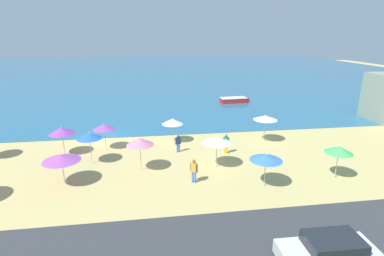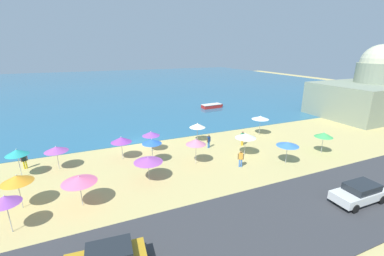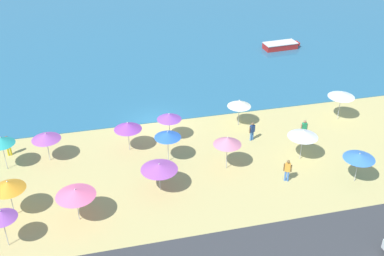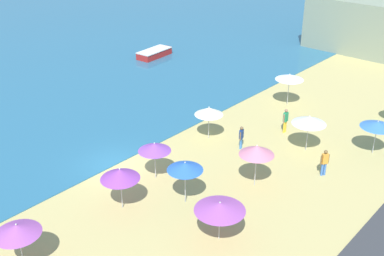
{
  "view_description": "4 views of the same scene",
  "coord_description": "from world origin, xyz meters",
  "px_view_note": "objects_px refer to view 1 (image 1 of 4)",
  "views": [
    {
      "loc": [
        4.71,
        -28.25,
        9.68
      ],
      "look_at": [
        8.65,
        -0.72,
        0.9
      ],
      "focal_mm": 28.0,
      "sensor_mm": 36.0,
      "label": 1
    },
    {
      "loc": [
        -5.8,
        -28.75,
        10.86
      ],
      "look_at": [
        7.14,
        0.7,
        0.87
      ],
      "focal_mm": 24.0,
      "sensor_mm": 36.0,
      "label": 2
    },
    {
      "loc": [
        -5.22,
        -34.64,
        19.84
      ],
      "look_at": [
        2.33,
        -3.59,
        1.21
      ],
      "focal_mm": 45.0,
      "sensor_mm": 36.0,
      "label": 3
    },
    {
      "loc": [
        -15.98,
        -20.31,
        15.12
      ],
      "look_at": [
        4.79,
        -2.13,
        1.5
      ],
      "focal_mm": 45.0,
      "sensor_mm": 36.0,
      "label": 4
    }
  ],
  "objects_px": {
    "beach_umbrella_0": "(62,131)",
    "beach_umbrella_9": "(339,150)",
    "beach_umbrella_15": "(217,140)",
    "skiff_nearshore": "(234,100)",
    "beach_umbrella_1": "(172,121)",
    "beach_umbrella_2": "(266,158)",
    "beach_umbrella_7": "(140,141)",
    "beach_umbrella_12": "(61,158)",
    "bather_3": "(226,143)",
    "beach_umbrella_11": "(104,127)",
    "beach_umbrella_14": "(89,136)",
    "parked_car_2": "(329,251)",
    "bather_1": "(194,170)",
    "bather_2": "(178,142)",
    "beach_umbrella_13": "(265,118)"
  },
  "relations": [
    {
      "from": "beach_umbrella_0",
      "to": "beach_umbrella_9",
      "type": "xyz_separation_m",
      "value": [
        19.97,
        -7.13,
        0.0
      ]
    },
    {
      "from": "beach_umbrella_15",
      "to": "skiff_nearshore",
      "type": "distance_m",
      "value": 22.62
    },
    {
      "from": "beach_umbrella_0",
      "to": "beach_umbrella_1",
      "type": "bearing_deg",
      "value": 10.22
    },
    {
      "from": "beach_umbrella_2",
      "to": "skiff_nearshore",
      "type": "xyz_separation_m",
      "value": [
        4.89,
        24.72,
        -1.63
      ]
    },
    {
      "from": "beach_umbrella_7",
      "to": "beach_umbrella_12",
      "type": "relative_size",
      "value": 1.07
    },
    {
      "from": "beach_umbrella_7",
      "to": "skiff_nearshore",
      "type": "height_order",
      "value": "beach_umbrella_7"
    },
    {
      "from": "beach_umbrella_1",
      "to": "beach_umbrella_12",
      "type": "xyz_separation_m",
      "value": [
        -7.87,
        -7.12,
        -0.12
      ]
    },
    {
      "from": "bather_3",
      "to": "beach_umbrella_1",
      "type": "bearing_deg",
      "value": 140.74
    },
    {
      "from": "beach_umbrella_0",
      "to": "beach_umbrella_1",
      "type": "distance_m",
      "value": 9.38
    },
    {
      "from": "beach_umbrella_11",
      "to": "beach_umbrella_1",
      "type": "bearing_deg",
      "value": 8.38
    },
    {
      "from": "beach_umbrella_2",
      "to": "beach_umbrella_9",
      "type": "relative_size",
      "value": 0.95
    },
    {
      "from": "beach_umbrella_7",
      "to": "beach_umbrella_14",
      "type": "relative_size",
      "value": 1.04
    },
    {
      "from": "parked_car_2",
      "to": "bather_1",
      "type": "bearing_deg",
      "value": 118.2
    },
    {
      "from": "skiff_nearshore",
      "to": "beach_umbrella_0",
      "type": "bearing_deg",
      "value": -138.64
    },
    {
      "from": "beach_umbrella_11",
      "to": "skiff_nearshore",
      "type": "bearing_deg",
      "value": 45.28
    },
    {
      "from": "beach_umbrella_1",
      "to": "beach_umbrella_12",
      "type": "bearing_deg",
      "value": -137.86
    },
    {
      "from": "beach_umbrella_11",
      "to": "bather_3",
      "type": "bearing_deg",
      "value": -14.08
    },
    {
      "from": "beach_umbrella_0",
      "to": "beach_umbrella_11",
      "type": "relative_size",
      "value": 1.04
    },
    {
      "from": "beach_umbrella_12",
      "to": "parked_car_2",
      "type": "bearing_deg",
      "value": -35.75
    },
    {
      "from": "beach_umbrella_1",
      "to": "beach_umbrella_12",
      "type": "height_order",
      "value": "beach_umbrella_1"
    },
    {
      "from": "beach_umbrella_15",
      "to": "bather_2",
      "type": "xyz_separation_m",
      "value": [
        -2.57,
        3.34,
        -1.28
      ]
    },
    {
      "from": "beach_umbrella_12",
      "to": "skiff_nearshore",
      "type": "relative_size",
      "value": 0.58
    },
    {
      "from": "beach_umbrella_2",
      "to": "beach_umbrella_13",
      "type": "height_order",
      "value": "beach_umbrella_13"
    },
    {
      "from": "beach_umbrella_0",
      "to": "beach_umbrella_7",
      "type": "height_order",
      "value": "beach_umbrella_7"
    },
    {
      "from": "bather_1",
      "to": "parked_car_2",
      "type": "relative_size",
      "value": 0.4
    },
    {
      "from": "beach_umbrella_12",
      "to": "bather_3",
      "type": "bearing_deg",
      "value": 17.06
    },
    {
      "from": "bather_1",
      "to": "bather_2",
      "type": "height_order",
      "value": "bather_1"
    },
    {
      "from": "bather_1",
      "to": "beach_umbrella_1",
      "type": "bearing_deg",
      "value": 95.44
    },
    {
      "from": "beach_umbrella_12",
      "to": "parked_car_2",
      "type": "xyz_separation_m",
      "value": [
        13.19,
        -9.5,
        -1.07
      ]
    },
    {
      "from": "beach_umbrella_9",
      "to": "skiff_nearshore",
      "type": "bearing_deg",
      "value": 91.23
    },
    {
      "from": "beach_umbrella_2",
      "to": "beach_umbrella_12",
      "type": "distance_m",
      "value": 13.37
    },
    {
      "from": "bather_1",
      "to": "bather_3",
      "type": "relative_size",
      "value": 0.96
    },
    {
      "from": "beach_umbrella_7",
      "to": "skiff_nearshore",
      "type": "relative_size",
      "value": 0.62
    },
    {
      "from": "beach_umbrella_12",
      "to": "beach_umbrella_15",
      "type": "bearing_deg",
      "value": 6.76
    },
    {
      "from": "skiff_nearshore",
      "to": "beach_umbrella_1",
      "type": "bearing_deg",
      "value": -123.47
    },
    {
      "from": "beach_umbrella_12",
      "to": "beach_umbrella_14",
      "type": "relative_size",
      "value": 0.97
    },
    {
      "from": "beach_umbrella_13",
      "to": "parked_car_2",
      "type": "relative_size",
      "value": 0.62
    },
    {
      "from": "beach_umbrella_11",
      "to": "beach_umbrella_14",
      "type": "xyz_separation_m",
      "value": [
        -0.7,
        -2.97,
        0.21
      ]
    },
    {
      "from": "skiff_nearshore",
      "to": "beach_umbrella_2",
      "type": "bearing_deg",
      "value": -101.19
    },
    {
      "from": "beach_umbrella_14",
      "to": "bather_1",
      "type": "height_order",
      "value": "beach_umbrella_14"
    },
    {
      "from": "beach_umbrella_14",
      "to": "beach_umbrella_7",
      "type": "bearing_deg",
      "value": -25.83
    },
    {
      "from": "bather_2",
      "to": "bather_3",
      "type": "distance_m",
      "value": 4.03
    },
    {
      "from": "beach_umbrella_13",
      "to": "bather_3",
      "type": "distance_m",
      "value": 5.08
    },
    {
      "from": "bather_1",
      "to": "parked_car_2",
      "type": "bearing_deg",
      "value": -61.8
    },
    {
      "from": "beach_umbrella_14",
      "to": "beach_umbrella_13",
      "type": "bearing_deg",
      "value": 10.46
    },
    {
      "from": "beach_umbrella_7",
      "to": "beach_umbrella_12",
      "type": "height_order",
      "value": "beach_umbrella_7"
    },
    {
      "from": "beach_umbrella_11",
      "to": "bather_3",
      "type": "relative_size",
      "value": 1.33
    },
    {
      "from": "beach_umbrella_13",
      "to": "skiff_nearshore",
      "type": "height_order",
      "value": "beach_umbrella_13"
    },
    {
      "from": "beach_umbrella_7",
      "to": "beach_umbrella_13",
      "type": "relative_size",
      "value": 1.01
    },
    {
      "from": "beach_umbrella_15",
      "to": "bather_3",
      "type": "relative_size",
      "value": 1.41
    }
  ]
}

